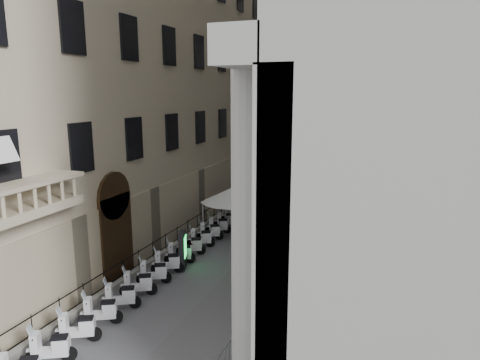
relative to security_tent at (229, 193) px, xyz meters
The scene contains 28 objects.
far_building 29.46m from the security_tent, 84.44° to the left, with size 22.00×10.00×30.00m, color beige.
iron_fence 4.62m from the security_tent, 116.75° to the right, with size 0.30×28.00×1.40m, color black, non-canonical shape.
blue_awning 8.57m from the security_tent, 34.35° to the left, with size 1.60×3.00×3.00m, color navy, non-canonical shape.
scooter_2 14.86m from the security_tent, 91.49° to the right, with size 0.56×1.40×1.50m, color white, non-canonical shape.
scooter_3 13.52m from the security_tent, 91.64° to the right, with size 0.56×1.40×1.50m, color white, non-canonical shape.
scooter_4 12.19m from the security_tent, 91.83° to the right, with size 0.56×1.40×1.50m, color white, non-canonical shape.
scooter_5 10.86m from the security_tent, 92.07° to the right, with size 0.56×1.40×1.50m, color white, non-canonical shape.
scooter_6 9.55m from the security_tent, 92.37° to the right, with size 0.56×1.40×1.50m, color white, non-canonical shape.
scooter_7 8.25m from the security_tent, 92.79° to the right, with size 0.56×1.40×1.50m, color white, non-canonical shape.
scooter_8 6.98m from the security_tent, 93.37° to the right, with size 0.56×1.40×1.50m, color white, non-canonical shape.
scooter_9 5.74m from the security_tent, 94.27° to the right, with size 0.56×1.40×1.50m, color white, non-canonical shape.
scooter_10 4.58m from the security_tent, 95.81° to the right, with size 0.56×1.40×1.50m, color white, non-canonical shape.
scooter_11 3.56m from the security_tent, 99.10° to the right, with size 0.56×1.40×1.50m, color white, non-canonical shape.
scooter_12 2.84m from the security_tent, 110.58° to the right, with size 0.56×1.40×1.50m, color white, non-canonical shape.
scooter_13 2.67m from the security_tent, 137.52° to the left, with size 0.56×1.40×1.50m, color white, non-canonical shape.
scooter_14 3.15m from the security_tent, 102.54° to the left, with size 0.56×1.40×1.50m, color white, non-canonical shape.
barrier_2 13.03m from the security_tent, 63.92° to the right, with size 0.60×2.40×1.10m, color #9B9DA2, non-canonical shape.
barrier_3 10.90m from the security_tent, 57.95° to the right, with size 0.60×2.40×1.10m, color #9B9DA2, non-canonical shape.
barrier_4 8.95m from the security_tent, 49.04° to the right, with size 0.60×2.40×1.10m, color #9B9DA2, non-canonical shape.
barrier_5 7.35m from the security_tent, 35.24° to the right, with size 0.60×2.40×1.10m, color #9B9DA2, non-canonical shape.
barrier_6 6.36m from the security_tent, 14.62° to the right, with size 0.60×2.40×1.10m, color #9B9DA2, non-canonical shape.
barrier_7 6.28m from the security_tent, 10.46° to the left, with size 0.60×2.40×1.10m, color #9B9DA2, non-canonical shape.
security_tent is the anchor object (origin of this frame).
street_lamp 6.46m from the security_tent, 102.18° to the left, with size 2.98×0.53×9.16m.
info_kiosk 7.21m from the security_tent, 89.21° to the right, with size 0.60×1.01×2.06m.
pedestrian_a 2.97m from the security_tent, 15.65° to the right, with size 0.71×0.47×1.96m, color #0D1835.
pedestrian_b 6.61m from the security_tent, 44.11° to the left, with size 0.90×0.70×1.85m, color black.
pedestrian_c 6.84m from the security_tent, 55.00° to the left, with size 0.77×0.50×1.58m, color black.
Camera 1 is at (7.91, -4.94, 9.37)m, focal length 32.00 mm.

